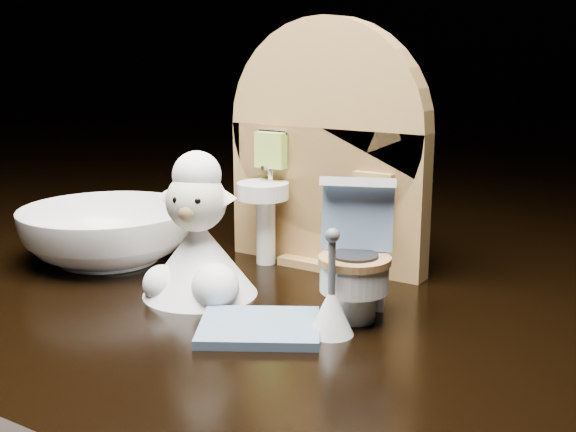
# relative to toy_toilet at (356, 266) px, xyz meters

# --- Properties ---
(backdrop_panel) EXTENTS (0.13, 0.05, 0.15)m
(backdrop_panel) POSITION_rel_toy_toilet_xyz_m (-0.06, 0.07, 0.04)
(backdrop_panel) COLOR #A97D45
(backdrop_panel) RESTS_ON ground
(toy_toilet) EXTENTS (0.04, 0.05, 0.07)m
(toy_toilet) POSITION_rel_toy_toilet_xyz_m (0.00, 0.00, 0.00)
(toy_toilet) COLOR white
(toy_toilet) RESTS_ON ground
(bath_mat) EXTENTS (0.07, 0.07, 0.00)m
(bath_mat) POSITION_rel_toy_toilet_xyz_m (-0.03, -0.04, -0.02)
(bath_mat) COLOR slate
(bath_mat) RESTS_ON ground
(toilet_brush) EXTENTS (0.02, 0.02, 0.05)m
(toilet_brush) POSITION_rel_toy_toilet_xyz_m (0.00, -0.03, -0.01)
(toilet_brush) COLOR white
(toilet_brush) RESTS_ON ground
(plush_lamb) EXTENTS (0.06, 0.06, 0.08)m
(plush_lamb) POSITION_rel_toy_toilet_xyz_m (-0.09, -0.02, 0.00)
(plush_lamb) COLOR white
(plush_lamb) RESTS_ON ground
(ceramic_bowl) EXTENTS (0.13, 0.13, 0.03)m
(ceramic_bowl) POSITION_rel_toy_toilet_xyz_m (-0.18, 0.00, -0.01)
(ceramic_bowl) COLOR white
(ceramic_bowl) RESTS_ON ground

